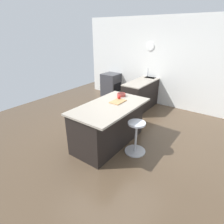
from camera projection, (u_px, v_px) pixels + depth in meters
name	position (u px, v px, depth m)	size (l,w,h in m)	color
ground_plane	(111.00, 134.00, 4.59)	(7.38, 7.38, 0.00)	brown
interior_partition_left	(160.00, 63.00, 6.01)	(0.15, 5.68, 2.81)	silver
sink_cabinet	(147.00, 92.00, 6.26)	(2.33, 0.60, 1.19)	black
oven_range	(111.00, 85.00, 7.08)	(0.60, 0.61, 0.88)	#38383D
kitchen_island	(108.00, 124.00, 4.07)	(1.77, 1.00, 0.93)	black
stool_by_window	(136.00, 138.00, 3.79)	(0.44, 0.44, 0.71)	#B7B7BC
cutting_board	(118.00, 101.00, 4.04)	(0.36, 0.24, 0.02)	tan
apple_red	(119.00, 97.00, 4.15)	(0.08, 0.08, 0.08)	red
fruit_bowl	(121.00, 94.00, 4.38)	(0.20, 0.20, 0.07)	#993833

